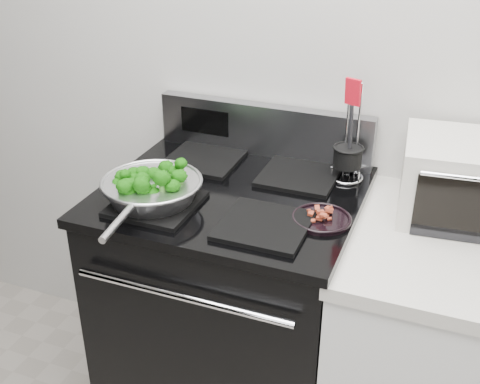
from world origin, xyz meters
The scene contains 8 objects.
back_wall centered at (0.00, 1.75, 1.35)m, with size 4.00×0.02×2.70m, color silver.
gas_range centered at (-0.30, 1.41, 0.49)m, with size 0.79×0.69×1.13m.
counter centered at (0.39, 1.41, 0.46)m, with size 0.62×0.68×0.92m.
skillet centered at (-0.49, 1.25, 1.00)m, with size 0.30×0.48×0.06m.
broccoli_pile centered at (-0.49, 1.25, 1.02)m, with size 0.24×0.24×0.08m, color #073304, non-canonical shape.
bacon_plate centered at (0.01, 1.33, 0.97)m, with size 0.17×0.17×0.04m.
utensil_holder centered at (0.01, 1.62, 1.01)m, with size 0.11×0.11×0.34m.
toaster_oven centered at (0.39, 1.57, 1.04)m, with size 0.43×0.35×0.23m.
Camera 1 is at (0.33, -0.12, 1.81)m, focal length 45.00 mm.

